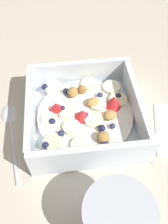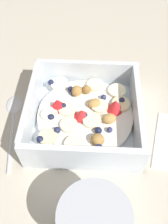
% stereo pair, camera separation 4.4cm
% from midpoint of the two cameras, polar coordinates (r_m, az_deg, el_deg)
% --- Properties ---
extents(ground_plane, '(2.40, 2.40, 0.00)m').
position_cam_midpoint_polar(ground_plane, '(0.46, 2.97, -3.24)').
color(ground_plane, beige).
extents(fruit_bowl, '(0.20, 0.20, 0.07)m').
position_cam_midpoint_polar(fruit_bowl, '(0.44, 2.84, -0.81)').
color(fruit_bowl, white).
rests_on(fruit_bowl, ground).
extents(spoon, '(0.05, 0.17, 0.01)m').
position_cam_midpoint_polar(spoon, '(0.48, -14.09, -0.60)').
color(spoon, silver).
rests_on(spoon, ground).
extents(yogurt_cup, '(0.09, 0.09, 0.08)m').
position_cam_midpoint_polar(yogurt_cup, '(0.35, 6.28, -24.95)').
color(yogurt_cup, white).
rests_on(yogurt_cup, ground).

